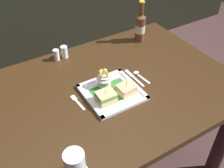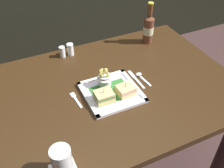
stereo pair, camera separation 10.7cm
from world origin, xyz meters
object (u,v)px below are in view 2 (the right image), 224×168
(sandwich_half_left, at_px, (104,96))
(beer_bottle, at_px, (149,28))
(square_plate, at_px, (111,92))
(dining_table, at_px, (113,106))
(pepper_shaker, at_px, (70,50))
(fork, at_px, (76,99))
(water_glass, at_px, (62,163))
(sandwich_half_right, at_px, (126,90))
(knife, at_px, (135,78))
(salt_shaker, at_px, (62,52))
(spoon, at_px, (140,76))
(fries_cup, at_px, (105,78))

(sandwich_half_left, bearing_deg, beer_bottle, 39.50)
(square_plate, bearing_deg, beer_bottle, 40.04)
(dining_table, bearing_deg, pepper_shaker, 104.88)
(fork, bearing_deg, water_glass, -115.49)
(dining_table, distance_m, pepper_shaker, 0.44)
(water_glass, bearing_deg, sandwich_half_right, 34.74)
(square_plate, distance_m, sandwich_half_right, 0.08)
(sandwich_half_right, bearing_deg, fork, 162.00)
(sandwich_half_right, xyz_separation_m, fork, (-0.24, 0.08, -0.03))
(knife, xyz_separation_m, pepper_shaker, (-0.24, 0.38, 0.03))
(salt_shaker, height_order, pepper_shaker, pepper_shaker)
(square_plate, xyz_separation_m, pepper_shaker, (-0.07, 0.43, 0.03))
(fork, bearing_deg, spoon, 3.11)
(water_glass, distance_m, knife, 0.65)
(square_plate, xyz_separation_m, spoon, (0.20, 0.06, -0.00))
(sandwich_half_right, xyz_separation_m, beer_bottle, (0.37, 0.40, 0.07))
(square_plate, distance_m, pepper_shaker, 0.44)
(sandwich_half_right, bearing_deg, pepper_shaker, 105.79)
(spoon, bearing_deg, water_glass, -145.38)
(sandwich_half_left, xyz_separation_m, spoon, (0.26, 0.10, -0.03))
(water_glass, xyz_separation_m, fork, (0.17, 0.36, -0.06))
(sandwich_half_right, relative_size, knife, 0.54)
(sandwich_half_left, height_order, spoon, sandwich_half_left)
(sandwich_half_right, height_order, fork, sandwich_half_right)
(fries_cup, height_order, salt_shaker, fries_cup)
(fries_cup, relative_size, beer_bottle, 0.41)
(sandwich_half_right, height_order, pepper_shaker, sandwich_half_right)
(beer_bottle, relative_size, water_glass, 2.12)
(sandwich_half_left, xyz_separation_m, sandwich_half_right, (0.12, 0.00, -0.00))
(square_plate, height_order, beer_bottle, beer_bottle)
(water_glass, xyz_separation_m, pepper_shaker, (0.28, 0.76, -0.03))
(dining_table, distance_m, salt_shaker, 0.45)
(beer_bottle, bearing_deg, dining_table, -141.82)
(sandwich_half_right, distance_m, fries_cup, 0.13)
(fork, relative_size, knife, 0.73)
(sandwich_half_right, height_order, spoon, sandwich_half_right)
(sandwich_half_left, distance_m, spoon, 0.28)
(knife, bearing_deg, pepper_shaker, 122.93)
(dining_table, distance_m, fork, 0.26)
(beer_bottle, xyz_separation_m, fork, (-0.61, -0.33, -0.10))
(sandwich_half_right, xyz_separation_m, fries_cup, (-0.07, 0.11, 0.02))
(sandwich_half_right, distance_m, knife, 0.15)
(salt_shaker, bearing_deg, beer_bottle, -6.88)
(water_glass, bearing_deg, beer_bottle, 41.32)
(fries_cup, distance_m, knife, 0.19)
(dining_table, xyz_separation_m, square_plate, (-0.03, -0.05, 0.15))
(sandwich_half_right, height_order, water_glass, water_glass)
(dining_table, height_order, sandwich_half_left, sandwich_half_left)
(fries_cup, bearing_deg, pepper_shaker, 100.34)
(water_glass, height_order, spoon, water_glass)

